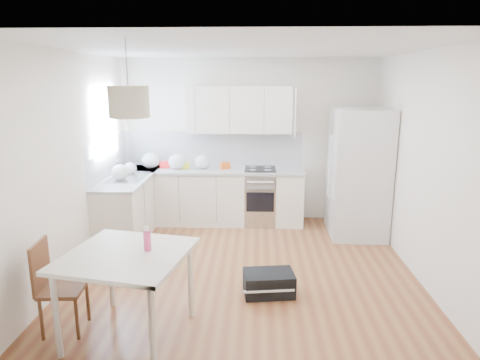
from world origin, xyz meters
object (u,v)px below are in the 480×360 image
at_px(refrigerator, 359,173).
at_px(dining_table, 127,263).
at_px(dining_chair, 63,287).
at_px(gym_bag, 269,283).

bearing_deg(refrigerator, dining_table, -133.01).
bearing_deg(dining_chair, dining_table, -10.20).
xyz_separation_m(refrigerator, dining_chair, (-3.39, -2.79, -0.52)).
bearing_deg(refrigerator, gym_bag, -124.45).
relative_size(dining_chair, gym_bag, 1.63).
xyz_separation_m(refrigerator, dining_table, (-2.74, -2.85, -0.23)).
height_order(dining_table, gym_bag, dining_table).
distance_m(dining_table, gym_bag, 1.69).
relative_size(refrigerator, dining_table, 1.56).
relative_size(dining_table, dining_chair, 1.37).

